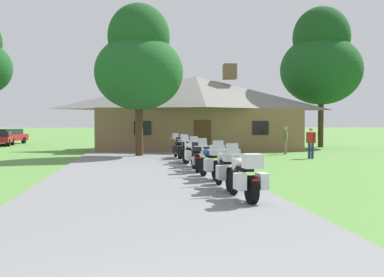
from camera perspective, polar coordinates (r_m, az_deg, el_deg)
ground_plane at (r=23.21m, az=-6.23°, el=-2.83°), size 500.00×500.00×0.00m
asphalt_driveway at (r=21.22m, az=-6.15°, el=-3.18°), size 6.40×80.00×0.06m
motorcycle_white_nearest_to_camera at (r=11.15m, az=6.38°, el=-4.61°), size 0.82×2.08×1.30m
motorcycle_silver_second_in_row at (r=13.11m, az=4.17°, el=-3.66°), size 0.76×2.08×1.30m
motorcycle_blue_third_in_row at (r=15.46m, az=2.41°, el=-2.84°), size 0.93×2.07×1.30m
motorcycle_white_fourth_in_row at (r=18.07m, az=0.51°, el=-2.15°), size 0.66×2.08×1.30m
motorcycle_white_fifth_in_row at (r=20.25m, az=-0.09°, el=-1.76°), size 0.91×2.08×1.30m
motorcycle_silver_sixth_in_row at (r=22.26m, az=-0.73°, el=-1.45°), size 0.72×2.08×1.30m
motorcycle_red_farthest_in_row at (r=24.82m, az=-1.63°, el=-1.12°), size 0.79×2.08×1.30m
stone_lodge at (r=34.36m, az=0.45°, el=3.22°), size 14.70×7.15×6.21m
bystander_olive_shirt_near_lodge at (r=29.53m, az=11.14°, el=-0.04°), size 0.35×0.50×1.69m
bystander_red_shirt_beside_signpost at (r=26.15m, az=14.06°, el=-0.32°), size 0.41×0.42×1.67m
tree_right_of_lodge at (r=39.89m, az=15.22°, el=9.03°), size 6.50×6.50×11.22m
tree_by_lodge_front at (r=27.34m, az=-6.38°, el=9.09°), size 5.01×5.01×8.64m
parked_red_suv_far_left at (r=47.25m, az=-21.23°, el=0.31°), size 2.86×4.90×1.40m
parked_red_sedan_far_left at (r=43.51m, az=-22.01°, el=0.02°), size 2.31×4.38×1.20m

